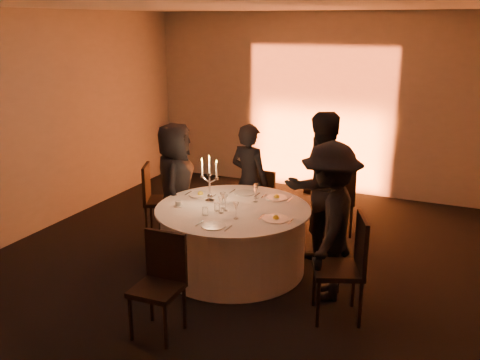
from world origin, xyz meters
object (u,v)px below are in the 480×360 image
at_px(candelabra, 210,186).
at_px(chair_right, 348,261).
at_px(chair_front, 161,278).
at_px(coffee_cup, 178,204).
at_px(chair_back_left, 265,195).
at_px(guest_right, 329,222).
at_px(chair_back_right, 337,196).
at_px(chair_left, 155,195).
at_px(guest_left, 176,185).
at_px(guest_back_right, 319,186).
at_px(banquet_table, 233,239).
at_px(guest_back_left, 249,181).

bearing_deg(candelabra, chair_right, -18.67).
bearing_deg(chair_front, coffee_cup, 111.28).
distance_m(chair_back_left, coffee_cup, 1.68).
bearing_deg(guest_right, chair_back_right, -176.68).
xyz_separation_m(chair_left, chair_back_right, (2.28, 0.95, 0.01)).
bearing_deg(guest_right, guest_left, -112.75).
xyz_separation_m(chair_back_right, coffee_cup, (-1.44, -1.73, 0.23)).
bearing_deg(chair_front, chair_right, 29.68).
relative_size(guest_left, guest_back_right, 0.89).
bearing_deg(chair_left, guest_right, -129.51).
bearing_deg(guest_back_right, chair_back_right, -138.94).
distance_m(chair_back_right, candelabra, 1.90).
relative_size(chair_back_right, chair_front, 1.03).
relative_size(chair_back_left, candelabra, 1.54).
bearing_deg(chair_back_left, banquet_table, 100.48).
distance_m(banquet_table, chair_back_left, 1.38).
distance_m(chair_right, coffee_cup, 2.10).
bearing_deg(banquet_table, guest_back_right, 45.37).
relative_size(banquet_table, guest_back_left, 1.15).
xyz_separation_m(chair_back_right, guest_right, (0.34, -1.68, 0.28)).
bearing_deg(guest_left, chair_back_right, -81.03).
bearing_deg(guest_left, guest_back_left, -72.67).
relative_size(chair_front, guest_back_left, 0.62).
distance_m(chair_front, guest_left, 2.12).
distance_m(chair_front, coffee_cup, 1.39).
relative_size(chair_back_left, guest_right, 0.52).
xyz_separation_m(chair_back_right, chair_front, (-0.90, -2.99, -0.02)).
bearing_deg(chair_left, banquet_table, -135.40).
bearing_deg(chair_front, guest_left, 114.77).
distance_m(chair_front, candelabra, 1.64).
xyz_separation_m(chair_left, coffee_cup, (0.83, -0.78, 0.24)).
bearing_deg(coffee_cup, candelabra, 50.42).
xyz_separation_m(banquet_table, guest_left, (-1.01, 0.41, 0.42)).
bearing_deg(guest_back_left, guest_left, 52.29).
distance_m(banquet_table, chair_front, 1.48).
bearing_deg(chair_left, candelabra, -137.50).
xyz_separation_m(guest_back_left, guest_right, (1.42, -1.20, 0.06)).
xyz_separation_m(chair_back_right, guest_back_right, (-0.05, -0.72, 0.35)).
relative_size(chair_back_left, guest_left, 0.54).
height_order(chair_back_left, chair_right, chair_right).
distance_m(chair_left, guest_back_left, 1.30).
bearing_deg(chair_left, chair_right, -134.41).
height_order(chair_back_right, guest_left, guest_left).
bearing_deg(coffee_cup, guest_back_right, 36.17).
bearing_deg(guest_right, guest_back_right, -165.96).
xyz_separation_m(chair_left, chair_back_left, (1.30, 0.80, -0.06)).
relative_size(chair_back_right, chair_right, 0.94).
height_order(chair_back_right, coffee_cup, chair_back_right).
bearing_deg(chair_back_left, guest_back_right, 153.40).
relative_size(guest_back_right, guest_right, 1.08).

